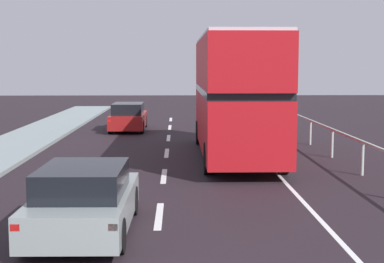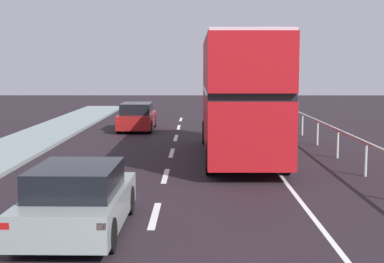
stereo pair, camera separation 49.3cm
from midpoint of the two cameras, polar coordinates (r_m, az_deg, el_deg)
The scene contains 4 objects.
lane_paint_markings at distance 15.84m, azimuth 5.51°, elevation -5.72°, with size 3.66×46.00×0.01m.
double_decker_bus_red at distance 21.23m, azimuth 5.35°, elevation 3.77°, with size 2.61×10.02×4.41m.
hatchback_car_near at distance 11.92m, azimuth -9.92°, elevation -6.59°, with size 1.90×4.15×1.38m.
sedan_car_ahead at distance 30.46m, azimuth -4.94°, elevation 1.42°, with size 1.77×4.43×1.43m.
Camera 2 is at (0.91, -6.66, 3.33)m, focal length 54.42 mm.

